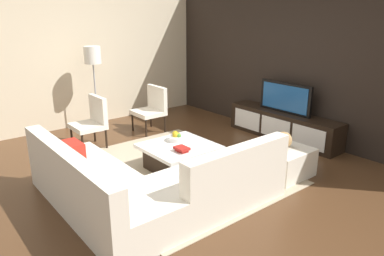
% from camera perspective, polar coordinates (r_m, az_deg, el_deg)
% --- Properties ---
extents(ground_plane, '(14.00, 14.00, 0.00)m').
position_cam_1_polar(ground_plane, '(5.27, -2.24, -7.12)').
color(ground_plane, '#4C301C').
extents(feature_wall_back, '(6.40, 0.12, 2.80)m').
position_cam_1_polar(feature_wall_back, '(6.81, 16.39, 10.13)').
color(feature_wall_back, black).
rests_on(feature_wall_back, ground).
extents(side_wall_left, '(0.12, 5.20, 2.80)m').
position_cam_1_polar(side_wall_left, '(7.72, -15.84, 10.99)').
color(side_wall_left, beige).
rests_on(side_wall_left, ground).
extents(area_rug, '(3.06, 2.48, 0.01)m').
position_cam_1_polar(area_rug, '(5.35, -2.89, -6.72)').
color(area_rug, tan).
rests_on(area_rug, ground).
extents(media_console, '(2.20, 0.45, 0.50)m').
position_cam_1_polar(media_console, '(6.80, 14.09, 0.37)').
color(media_console, black).
rests_on(media_console, ground).
extents(television, '(1.06, 0.06, 0.54)m').
position_cam_1_polar(television, '(6.67, 14.42, 4.64)').
color(television, black).
rests_on(television, media_console).
extents(sectional_couch, '(2.35, 2.38, 0.80)m').
position_cam_1_polar(sectional_couch, '(4.34, -7.32, -8.94)').
color(sectional_couch, silver).
rests_on(sectional_couch, ground).
extents(coffee_table, '(0.94, 0.97, 0.38)m').
position_cam_1_polar(coffee_table, '(5.32, -2.05, -4.52)').
color(coffee_table, black).
rests_on(coffee_table, ground).
extents(accent_chair_near, '(0.54, 0.50, 0.87)m').
position_cam_1_polar(accent_chair_near, '(6.37, -15.35, 1.38)').
color(accent_chair_near, black).
rests_on(accent_chair_near, ground).
extents(floor_lamp, '(0.31, 0.31, 1.62)m').
position_cam_1_polar(floor_lamp, '(7.13, -15.31, 10.17)').
color(floor_lamp, '#A5A5AA').
rests_on(floor_lamp, ground).
extents(ottoman, '(0.70, 0.70, 0.40)m').
position_cam_1_polar(ottoman, '(5.33, 13.93, -5.06)').
color(ottoman, silver).
rests_on(ottoman, ground).
extents(fruit_bowl, '(0.28, 0.28, 0.14)m').
position_cam_1_polar(fruit_bowl, '(5.43, -2.41, -1.46)').
color(fruit_bowl, silver).
rests_on(fruit_bowl, coffee_table).
extents(accent_chair_far, '(0.57, 0.51, 0.87)m').
position_cam_1_polar(accent_chair_far, '(7.03, -6.26, 3.42)').
color(accent_chair_far, black).
rests_on(accent_chair_far, ground).
extents(decorative_ball, '(0.23, 0.23, 0.23)m').
position_cam_1_polar(decorative_ball, '(5.22, 14.19, -1.84)').
color(decorative_ball, '#AD8451').
rests_on(decorative_ball, ottoman).
extents(book_stack, '(0.21, 0.15, 0.06)m').
position_cam_1_polar(book_stack, '(5.01, -1.64, -3.31)').
color(book_stack, maroon).
rests_on(book_stack, coffee_table).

